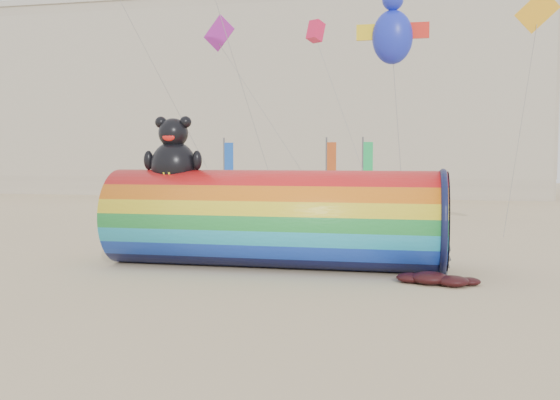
% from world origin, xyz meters
% --- Properties ---
extents(ground, '(160.00, 160.00, 0.00)m').
position_xyz_m(ground, '(0.00, 0.00, 0.00)').
color(ground, '#CCB58C').
rests_on(ground, ground).
extents(hotel_building, '(60.40, 15.40, 20.60)m').
position_xyz_m(hotel_building, '(-12.00, 45.95, 10.31)').
color(hotel_building, '#B7AD99').
rests_on(hotel_building, ground).
extents(windsock_assembly, '(12.22, 3.72, 5.64)m').
position_xyz_m(windsock_assembly, '(0.45, 0.55, 1.87)').
color(windsock_assembly, red).
rests_on(windsock_assembly, ground).
extents(kite_handler, '(0.73, 0.54, 1.82)m').
position_xyz_m(kite_handler, '(6.39, -0.22, 0.91)').
color(kite_handler, '#585B5F').
rests_on(kite_handler, ground).
extents(fabric_bundle, '(2.62, 1.35, 0.41)m').
position_xyz_m(fabric_bundle, '(6.19, -1.41, 0.17)').
color(fabric_bundle, '#3E0B0D').
rests_on(fabric_bundle, ground).
extents(festival_banners, '(9.18, 0.37, 5.20)m').
position_xyz_m(festival_banners, '(-0.85, 15.50, 2.64)').
color(festival_banners, '#59595E').
rests_on(festival_banners, ground).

